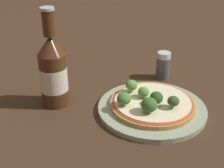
{
  "coord_description": "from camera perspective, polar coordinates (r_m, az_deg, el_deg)",
  "views": [
    {
      "loc": [
        -0.57,
        -0.24,
        0.38
      ],
      "look_at": [
        -0.05,
        0.08,
        0.06
      ],
      "focal_mm": 50.0,
      "sensor_mm": 36.0,
      "label": 1
    }
  ],
  "objects": [
    {
      "name": "broccoli_floret_3",
      "position": [
        0.68,
        2.2,
        -2.69
      ],
      "size": [
        0.03,
        0.03,
        0.03
      ],
      "color": "#6B8E51",
      "rests_on": "pizza"
    },
    {
      "name": "broccoli_floret_0",
      "position": [
        0.72,
        3.39,
        -0.38
      ],
      "size": [
        0.03,
        0.03,
        0.03
      ],
      "color": "#6B8E51",
      "rests_on": "pizza"
    },
    {
      "name": "broccoli_floret_2",
      "position": [
        0.69,
        8.11,
        -2.52
      ],
      "size": [
        0.03,
        0.03,
        0.03
      ],
      "color": "#6B8E51",
      "rests_on": "pizza"
    },
    {
      "name": "pepper_shaker",
      "position": [
        0.86,
        9.36,
        3.33
      ],
      "size": [
        0.04,
        0.04,
        0.07
      ],
      "color": "#4C4C51",
      "rests_on": "ground_plane"
    },
    {
      "name": "ground_plane",
      "position": [
        0.73,
        7.62,
        -4.51
      ],
      "size": [
        3.0,
        3.0,
        0.0
      ],
      "primitive_type": "plane",
      "color": "#3D2819"
    },
    {
      "name": "pizza",
      "position": [
        0.71,
        7.18,
        -3.46
      ],
      "size": [
        0.19,
        0.19,
        0.01
      ],
      "color": "#B77F42",
      "rests_on": "plate"
    },
    {
      "name": "plate",
      "position": [
        0.71,
        7.31,
        -4.5
      ],
      "size": [
        0.24,
        0.24,
        0.01
      ],
      "color": "#93A384",
      "rests_on": "ground_plane"
    },
    {
      "name": "broccoli_floret_5",
      "position": [
        0.71,
        5.79,
        -1.49
      ],
      "size": [
        0.03,
        0.03,
        0.03
      ],
      "color": "#6B8E51",
      "rests_on": "pizza"
    },
    {
      "name": "broccoli_floret_4",
      "position": [
        0.68,
        11.15,
        -3.12
      ],
      "size": [
        0.03,
        0.03,
        0.03
      ],
      "color": "#6B8E51",
      "rests_on": "pizza"
    },
    {
      "name": "broccoli_floret_1",
      "position": [
        0.65,
        6.8,
        -3.82
      ],
      "size": [
        0.03,
        0.03,
        0.03
      ],
      "color": "#6B8E51",
      "rests_on": "pizza"
    },
    {
      "name": "beer_bottle",
      "position": [
        0.71,
        -10.74,
        2.36
      ],
      "size": [
        0.06,
        0.06,
        0.23
      ],
      "color": "#472814",
      "rests_on": "ground_plane"
    }
  ]
}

